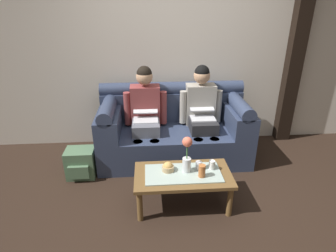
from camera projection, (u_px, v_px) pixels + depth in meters
name	position (u px, v px, depth m)	size (l,w,h in m)	color
ground_plane	(184.00, 212.00, 2.86)	(14.00, 14.00, 0.00)	black
back_wall_patterned	(171.00, 42.00, 3.81)	(6.00, 0.12, 2.90)	beige
timber_pillar	(297.00, 41.00, 3.82)	(0.20, 0.20, 2.90)	black
couch	(174.00, 130.00, 3.77)	(1.93, 0.88, 0.96)	#2D3851
person_left	(146.00, 111.00, 3.62)	(0.56, 0.67, 1.22)	#595B66
person_right	(202.00, 110.00, 3.67)	(0.56, 0.67, 1.22)	#232326
coffee_table	(183.00, 177.00, 2.85)	(0.98, 0.53, 0.38)	brown
flower_vase	(187.00, 154.00, 2.77)	(0.10, 0.10, 0.39)	silver
snack_bowl	(168.00, 167.00, 2.85)	(0.12, 0.12, 0.10)	tan
cup_near_left	(202.00, 171.00, 2.75)	(0.07, 0.07, 0.13)	#B26633
cup_near_right	(212.00, 165.00, 2.88)	(0.06, 0.06, 0.10)	white
cup_far_center	(199.00, 165.00, 2.88)	(0.06, 0.06, 0.09)	silver
backpack_left	(81.00, 163.00, 3.38)	(0.33, 0.31, 0.35)	#4C6B4C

